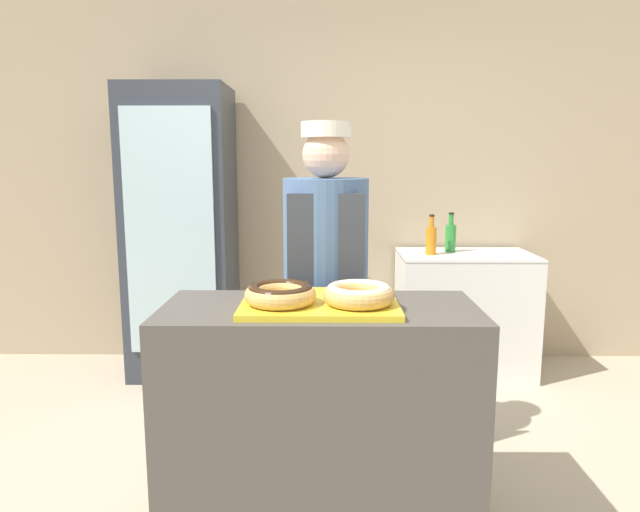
{
  "coord_description": "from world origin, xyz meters",
  "views": [
    {
      "loc": [
        0.02,
        -2.14,
        1.49
      ],
      "look_at": [
        0.0,
        0.1,
        1.12
      ],
      "focal_mm": 32.0,
      "sensor_mm": 36.0,
      "label": 1
    }
  ],
  "objects_px": {
    "donut_light_glaze": "(359,293)",
    "brownie_back_left": "(297,287)",
    "baker_person": "(326,292)",
    "serving_tray": "(320,303)",
    "bottle_green": "(450,237)",
    "brownie_back_right": "(343,287)",
    "bottle_orange": "(431,239)",
    "donut_chocolate_glaze": "(280,293)",
    "chest_freezer": "(464,312)",
    "beverage_fridge": "(182,233)"
  },
  "relations": [
    {
      "from": "brownie_back_right",
      "to": "bottle_orange",
      "type": "height_order",
      "value": "bottle_orange"
    },
    {
      "from": "donut_chocolate_glaze",
      "to": "serving_tray",
      "type": "bearing_deg",
      "value": 22.0
    },
    {
      "from": "baker_person",
      "to": "bottle_orange",
      "type": "height_order",
      "value": "baker_person"
    },
    {
      "from": "chest_freezer",
      "to": "donut_chocolate_glaze",
      "type": "bearing_deg",
      "value": -121.95
    },
    {
      "from": "donut_chocolate_glaze",
      "to": "bottle_green",
      "type": "distance_m",
      "value": 2.18
    },
    {
      "from": "beverage_fridge",
      "to": "bottle_green",
      "type": "relative_size",
      "value": 7.14
    },
    {
      "from": "donut_chocolate_glaze",
      "to": "baker_person",
      "type": "bearing_deg",
      "value": 73.95
    },
    {
      "from": "bottle_green",
      "to": "brownie_back_right",
      "type": "bearing_deg",
      "value": -115.6
    },
    {
      "from": "donut_light_glaze",
      "to": "brownie_back_left",
      "type": "distance_m",
      "value": 0.33
    },
    {
      "from": "donut_light_glaze",
      "to": "donut_chocolate_glaze",
      "type": "bearing_deg",
      "value": 180.0
    },
    {
      "from": "baker_person",
      "to": "bottle_orange",
      "type": "relative_size",
      "value": 6.07
    },
    {
      "from": "brownie_back_left",
      "to": "serving_tray",
      "type": "bearing_deg",
      "value": -60.49
    },
    {
      "from": "brownie_back_left",
      "to": "chest_freezer",
      "type": "height_order",
      "value": "brownie_back_left"
    },
    {
      "from": "donut_light_glaze",
      "to": "bottle_orange",
      "type": "distance_m",
      "value": 1.89
    },
    {
      "from": "bottle_orange",
      "to": "bottle_green",
      "type": "distance_m",
      "value": 0.2
    },
    {
      "from": "donut_light_glaze",
      "to": "brownie_back_left",
      "type": "xyz_separation_m",
      "value": [
        -0.24,
        0.23,
        -0.03
      ]
    },
    {
      "from": "brownie_back_right",
      "to": "baker_person",
      "type": "bearing_deg",
      "value": 101.22
    },
    {
      "from": "brownie_back_left",
      "to": "brownie_back_right",
      "type": "xyz_separation_m",
      "value": [
        0.19,
        0.0,
        0.0
      ]
    },
    {
      "from": "brownie_back_left",
      "to": "baker_person",
      "type": "distance_m",
      "value": 0.4
    },
    {
      "from": "chest_freezer",
      "to": "bottle_orange",
      "type": "relative_size",
      "value": 3.34
    },
    {
      "from": "serving_tray",
      "to": "beverage_fridge",
      "type": "distance_m",
      "value": 2.03
    },
    {
      "from": "serving_tray",
      "to": "chest_freezer",
      "type": "distance_m",
      "value": 2.11
    },
    {
      "from": "baker_person",
      "to": "bottle_green",
      "type": "xyz_separation_m",
      "value": [
        0.88,
        1.32,
        0.09
      ]
    },
    {
      "from": "donut_chocolate_glaze",
      "to": "bottle_orange",
      "type": "bearing_deg",
      "value": 63.56
    },
    {
      "from": "baker_person",
      "to": "beverage_fridge",
      "type": "height_order",
      "value": "beverage_fridge"
    },
    {
      "from": "brownie_back_right",
      "to": "chest_freezer",
      "type": "distance_m",
      "value": 1.93
    },
    {
      "from": "bottle_green",
      "to": "bottle_orange",
      "type": "bearing_deg",
      "value": -142.75
    },
    {
      "from": "serving_tray",
      "to": "bottle_green",
      "type": "relative_size",
      "value": 2.14
    },
    {
      "from": "donut_light_glaze",
      "to": "bottle_orange",
      "type": "height_order",
      "value": "bottle_orange"
    },
    {
      "from": "baker_person",
      "to": "brownie_back_left",
      "type": "bearing_deg",
      "value": -107.96
    },
    {
      "from": "chest_freezer",
      "to": "bottle_green",
      "type": "relative_size",
      "value": 3.3
    },
    {
      "from": "baker_person",
      "to": "chest_freezer",
      "type": "relative_size",
      "value": 1.82
    },
    {
      "from": "serving_tray",
      "to": "brownie_back_left",
      "type": "distance_m",
      "value": 0.19
    },
    {
      "from": "serving_tray",
      "to": "brownie_back_right",
      "type": "relative_size",
      "value": 7.13
    },
    {
      "from": "donut_light_glaze",
      "to": "brownie_back_right",
      "type": "bearing_deg",
      "value": 102.92
    },
    {
      "from": "chest_freezer",
      "to": "bottle_green",
      "type": "bearing_deg",
      "value": 143.49
    },
    {
      "from": "bottle_green",
      "to": "chest_freezer",
      "type": "bearing_deg",
      "value": -36.51
    },
    {
      "from": "donut_light_glaze",
      "to": "brownie_back_right",
      "type": "distance_m",
      "value": 0.23
    },
    {
      "from": "donut_light_glaze",
      "to": "bottle_green",
      "type": "bearing_deg",
      "value": 68.44
    },
    {
      "from": "bottle_green",
      "to": "donut_light_glaze",
      "type": "bearing_deg",
      "value": -111.56
    },
    {
      "from": "donut_chocolate_glaze",
      "to": "baker_person",
      "type": "relative_size",
      "value": 0.16
    },
    {
      "from": "brownie_back_right",
      "to": "bottle_green",
      "type": "distance_m",
      "value": 1.87
    },
    {
      "from": "bottle_green",
      "to": "beverage_fridge",
      "type": "bearing_deg",
      "value": -177.59
    },
    {
      "from": "serving_tray",
      "to": "bottle_green",
      "type": "height_order",
      "value": "bottle_green"
    },
    {
      "from": "bottle_orange",
      "to": "bottle_green",
      "type": "height_order",
      "value": "bottle_green"
    },
    {
      "from": "serving_tray",
      "to": "donut_chocolate_glaze",
      "type": "height_order",
      "value": "donut_chocolate_glaze"
    },
    {
      "from": "beverage_fridge",
      "to": "bottle_orange",
      "type": "bearing_deg",
      "value": -1.36
    },
    {
      "from": "donut_chocolate_glaze",
      "to": "beverage_fridge",
      "type": "distance_m",
      "value": 2.01
    },
    {
      "from": "serving_tray",
      "to": "bottle_orange",
      "type": "distance_m",
      "value": 1.89
    },
    {
      "from": "donut_chocolate_glaze",
      "to": "baker_person",
      "type": "xyz_separation_m",
      "value": [
        0.17,
        0.59,
        -0.13
      ]
    }
  ]
}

